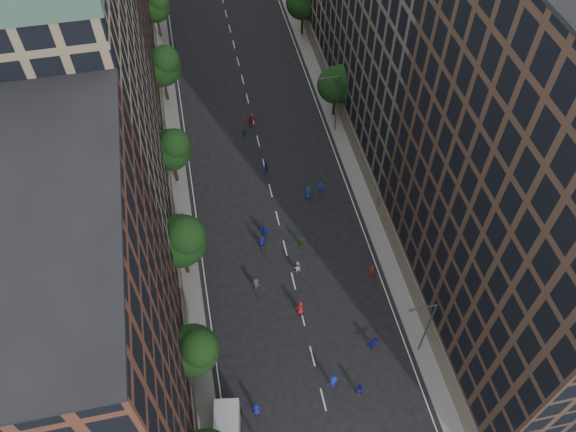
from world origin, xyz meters
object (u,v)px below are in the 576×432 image
object	(u,v)px
streetlamp_far	(335,101)
cargo_van	(227,430)
streetlamp_near	(426,326)
skater_0	(256,409)
skater_2	(358,389)

from	to	relation	value
streetlamp_far	cargo_van	bearing A→B (deg)	-117.69
streetlamp_near	skater_0	bearing A→B (deg)	-170.15
skater_2	cargo_van	bearing A→B (deg)	21.13
streetlamp_far	cargo_van	world-z (taller)	streetlamp_far
streetlamp_near	streetlamp_far	size ratio (longest dim) A/B	1.00
cargo_van	streetlamp_far	bearing A→B (deg)	71.17
streetlamp_near	skater_0	xyz separation A→B (m)	(-16.77, -2.91, -4.32)
skater_0	skater_2	distance (m)	9.80
streetlamp_near	streetlamp_far	world-z (taller)	same
cargo_van	skater_0	world-z (taller)	cargo_van
streetlamp_near	skater_2	world-z (taller)	streetlamp_near
skater_2	skater_0	bearing A→B (deg)	14.18
cargo_van	streetlamp_near	bearing A→B (deg)	21.61
streetlamp_near	skater_2	xyz separation A→B (m)	(-6.98, -2.94, -4.38)
streetlamp_far	skater_2	xyz separation A→B (m)	(-6.98, -35.94, -4.38)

